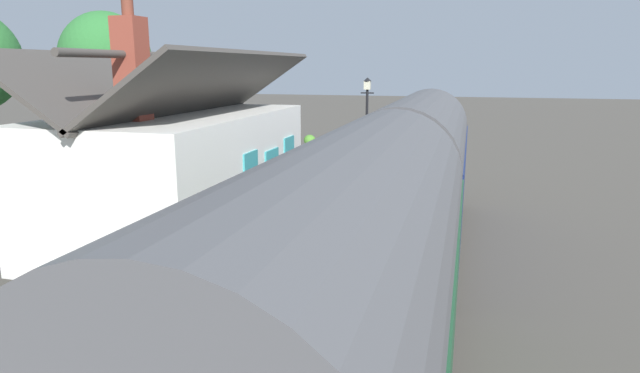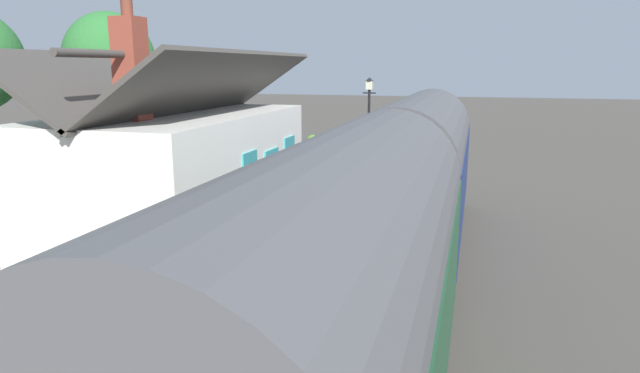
{
  "view_description": "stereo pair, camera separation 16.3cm",
  "coord_description": "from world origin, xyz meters",
  "px_view_note": "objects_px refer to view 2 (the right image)",
  "views": [
    {
      "loc": [
        -16.17,
        -2.28,
        5.13
      ],
      "look_at": [
        -2.29,
        1.5,
        1.95
      ],
      "focal_mm": 30.7,
      "sensor_mm": 36.0,
      "label": 1
    },
    {
      "loc": [
        -16.12,
        -2.44,
        5.13
      ],
      "look_at": [
        -2.29,
        1.5,
        1.95
      ],
      "focal_mm": 30.7,
      "sensor_mm": 36.0,
      "label": 2
    }
  ],
  "objects_px": {
    "train": "(395,207)",
    "station_building": "(179,170)",
    "planter_bench_right": "(312,143)",
    "lamp_post_platform": "(369,108)",
    "bench_by_lamp": "(63,331)",
    "tree_far_left": "(110,61)",
    "bench_platform_end": "(365,140)",
    "planter_under_sign": "(267,174)",
    "planter_corner_building": "(305,160)",
    "planter_edge_near": "(352,167)",
    "station_sign_board": "(360,149)"
  },
  "relations": [
    {
      "from": "bench_by_lamp",
      "to": "train",
      "type": "bearing_deg",
      "value": -36.65
    },
    {
      "from": "station_building",
      "to": "bench_by_lamp",
      "type": "height_order",
      "value": "station_building"
    },
    {
      "from": "bench_by_lamp",
      "to": "planter_under_sign",
      "type": "relative_size",
      "value": 1.84
    },
    {
      "from": "planter_edge_near",
      "to": "bench_platform_end",
      "type": "bearing_deg",
      "value": 6.8
    },
    {
      "from": "bench_by_lamp",
      "to": "lamp_post_platform",
      "type": "bearing_deg",
      "value": -5.93
    },
    {
      "from": "planter_under_sign",
      "to": "station_sign_board",
      "type": "height_order",
      "value": "station_sign_board"
    },
    {
      "from": "train",
      "to": "bench_platform_end",
      "type": "relative_size",
      "value": 13.36
    },
    {
      "from": "station_sign_board",
      "to": "tree_far_left",
      "type": "xyz_separation_m",
      "value": [
        2.3,
        12.12,
        3.22
      ]
    },
    {
      "from": "bench_platform_end",
      "to": "planter_bench_right",
      "type": "bearing_deg",
      "value": 123.44
    },
    {
      "from": "train",
      "to": "station_building",
      "type": "xyz_separation_m",
      "value": [
        0.65,
        5.48,
        0.38
      ]
    },
    {
      "from": "planter_corner_building",
      "to": "station_sign_board",
      "type": "bearing_deg",
      "value": -121.03
    },
    {
      "from": "planter_edge_near",
      "to": "tree_far_left",
      "type": "xyz_separation_m",
      "value": [
        1.34,
        11.62,
        4.1
      ]
    },
    {
      "from": "planter_edge_near",
      "to": "tree_far_left",
      "type": "relative_size",
      "value": 0.1
    },
    {
      "from": "train",
      "to": "station_sign_board",
      "type": "relative_size",
      "value": 11.98
    },
    {
      "from": "bench_platform_end",
      "to": "planter_corner_building",
      "type": "bearing_deg",
      "value": 167.52
    },
    {
      "from": "planter_edge_near",
      "to": "planter_corner_building",
      "type": "bearing_deg",
      "value": 73.94
    },
    {
      "from": "planter_edge_near",
      "to": "tree_far_left",
      "type": "distance_m",
      "value": 12.4
    },
    {
      "from": "bench_platform_end",
      "to": "lamp_post_platform",
      "type": "distance_m",
      "value": 6.89
    },
    {
      "from": "station_building",
      "to": "station_sign_board",
      "type": "distance_m",
      "value": 8.29
    },
    {
      "from": "bench_by_lamp",
      "to": "planter_corner_building",
      "type": "height_order",
      "value": "bench_by_lamp"
    },
    {
      "from": "planter_edge_near",
      "to": "lamp_post_platform",
      "type": "xyz_separation_m",
      "value": [
        0.19,
        -0.6,
        2.3
      ]
    },
    {
      "from": "station_sign_board",
      "to": "tree_far_left",
      "type": "relative_size",
      "value": 0.21
    },
    {
      "from": "lamp_post_platform",
      "to": "train",
      "type": "bearing_deg",
      "value": -165.78
    },
    {
      "from": "bench_by_lamp",
      "to": "planter_under_sign",
      "type": "bearing_deg",
      "value": 7.31
    },
    {
      "from": "planter_under_sign",
      "to": "lamp_post_platform",
      "type": "bearing_deg",
      "value": -46.84
    },
    {
      "from": "bench_platform_end",
      "to": "tree_far_left",
      "type": "distance_m",
      "value": 12.67
    },
    {
      "from": "planter_bench_right",
      "to": "tree_far_left",
      "type": "distance_m",
      "value": 10.07
    },
    {
      "from": "planter_corner_building",
      "to": "train",
      "type": "bearing_deg",
      "value": -152.77
    },
    {
      "from": "train",
      "to": "lamp_post_platform",
      "type": "distance_m",
      "value": 9.92
    },
    {
      "from": "planter_bench_right",
      "to": "lamp_post_platform",
      "type": "distance_m",
      "value": 6.48
    },
    {
      "from": "train",
      "to": "planter_edge_near",
      "type": "distance_m",
      "value": 9.87
    },
    {
      "from": "bench_platform_end",
      "to": "tree_far_left",
      "type": "xyz_separation_m",
      "value": [
        -5.24,
        10.84,
        3.93
      ]
    },
    {
      "from": "lamp_post_platform",
      "to": "station_building",
      "type": "bearing_deg",
      "value": 160.95
    },
    {
      "from": "planter_corner_building",
      "to": "tree_far_left",
      "type": "xyz_separation_m",
      "value": [
        0.74,
        9.52,
        4.02
      ]
    },
    {
      "from": "train",
      "to": "lamp_post_platform",
      "type": "bearing_deg",
      "value": 14.22
    },
    {
      "from": "planter_edge_near",
      "to": "lamp_post_platform",
      "type": "distance_m",
      "value": 2.39
    },
    {
      "from": "planter_under_sign",
      "to": "planter_corner_building",
      "type": "relative_size",
      "value": 1.03
    },
    {
      "from": "station_building",
      "to": "lamp_post_platform",
      "type": "xyz_separation_m",
      "value": [
        8.88,
        -3.07,
        0.97
      ]
    },
    {
      "from": "bench_by_lamp",
      "to": "tree_far_left",
      "type": "bearing_deg",
      "value": 33.71
    },
    {
      "from": "planter_edge_near",
      "to": "station_sign_board",
      "type": "xyz_separation_m",
      "value": [
        -0.96,
        -0.49,
        0.88
      ]
    },
    {
      "from": "train",
      "to": "station_building",
      "type": "bearing_deg",
      "value": 83.2
    },
    {
      "from": "bench_platform_end",
      "to": "tree_far_left",
      "type": "bearing_deg",
      "value": 115.81
    },
    {
      "from": "lamp_post_platform",
      "to": "station_sign_board",
      "type": "relative_size",
      "value": 2.39
    },
    {
      "from": "bench_platform_end",
      "to": "lamp_post_platform",
      "type": "height_order",
      "value": "lamp_post_platform"
    },
    {
      "from": "planter_edge_near",
      "to": "lamp_post_platform",
      "type": "relative_size",
      "value": 0.21
    },
    {
      "from": "train",
      "to": "planter_bench_right",
      "type": "xyz_separation_m",
      "value": [
        14.39,
        6.13,
        -0.78
      ]
    },
    {
      "from": "train",
      "to": "planter_bench_right",
      "type": "relative_size",
      "value": 21.56
    },
    {
      "from": "train",
      "to": "planter_edge_near",
      "type": "xyz_separation_m",
      "value": [
        9.34,
        3.01,
        -0.96
      ]
    },
    {
      "from": "train",
      "to": "station_building",
      "type": "distance_m",
      "value": 5.53
    },
    {
      "from": "bench_by_lamp",
      "to": "planter_under_sign",
      "type": "distance_m",
      "value": 12.06
    }
  ]
}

